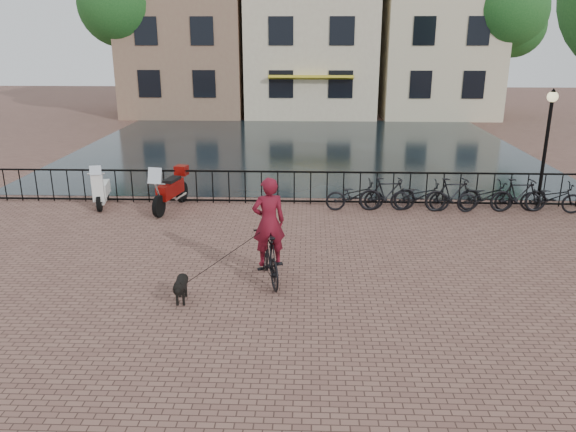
{
  "coord_description": "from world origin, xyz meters",
  "views": [
    {
      "loc": [
        0.44,
        -8.53,
        4.9
      ],
      "look_at": [
        0.0,
        3.0,
        1.2
      ],
      "focal_mm": 35.0,
      "sensor_mm": 36.0,
      "label": 1
    }
  ],
  "objects_px": {
    "cyclist": "(269,236)",
    "scooter": "(101,183)",
    "motorcycle": "(170,185)",
    "lamp_post": "(548,130)",
    "dog": "(181,288)"
  },
  "relations": [
    {
      "from": "lamp_post",
      "to": "dog",
      "type": "distance_m",
      "value": 11.37
    },
    {
      "from": "dog",
      "to": "lamp_post",
      "type": "bearing_deg",
      "value": 29.16
    },
    {
      "from": "lamp_post",
      "to": "cyclist",
      "type": "xyz_separation_m",
      "value": [
        -7.57,
        -5.31,
        -1.39
      ]
    },
    {
      "from": "cyclist",
      "to": "motorcycle",
      "type": "bearing_deg",
      "value": -71.74
    },
    {
      "from": "motorcycle",
      "to": "dog",
      "type": "bearing_deg",
      "value": -63.25
    },
    {
      "from": "cyclist",
      "to": "scooter",
      "type": "bearing_deg",
      "value": -59.18
    },
    {
      "from": "motorcycle",
      "to": "lamp_post",
      "type": "bearing_deg",
      "value": 13.24
    },
    {
      "from": "lamp_post",
      "to": "scooter",
      "type": "xyz_separation_m",
      "value": [
        -12.99,
        -0.03,
        -1.67
      ]
    },
    {
      "from": "motorcycle",
      "to": "scooter",
      "type": "distance_m",
      "value": 2.17
    },
    {
      "from": "scooter",
      "to": "lamp_post",
      "type": "bearing_deg",
      "value": -10.38
    },
    {
      "from": "motorcycle",
      "to": "scooter",
      "type": "xyz_separation_m",
      "value": [
        -2.15,
        0.28,
        -0.04
      ]
    },
    {
      "from": "lamp_post",
      "to": "cyclist",
      "type": "relative_size",
      "value": 1.32
    },
    {
      "from": "lamp_post",
      "to": "motorcycle",
      "type": "bearing_deg",
      "value": -178.35
    },
    {
      "from": "dog",
      "to": "scooter",
      "type": "height_order",
      "value": "scooter"
    },
    {
      "from": "lamp_post",
      "to": "scooter",
      "type": "bearing_deg",
      "value": -179.88
    }
  ]
}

